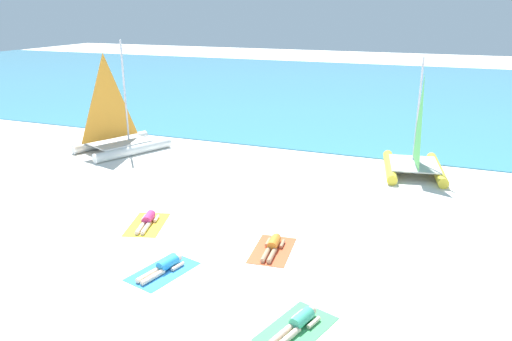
# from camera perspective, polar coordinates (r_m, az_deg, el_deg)

# --- Properties ---
(ground_plane) EXTENTS (120.00, 120.00, 0.00)m
(ground_plane) POSITION_cam_1_polar(r_m,az_deg,el_deg) (22.14, 4.00, 0.32)
(ground_plane) COLOR white
(ocean_water) EXTENTS (120.00, 40.00, 0.05)m
(ocean_water) POSITION_cam_1_polar(r_m,az_deg,el_deg) (43.85, 13.05, 9.03)
(ocean_water) COLOR teal
(ocean_water) RESTS_ON ground
(sailboat_white) EXTENTS (4.08, 4.84, 5.38)m
(sailboat_white) POSITION_cam_1_polar(r_m,az_deg,el_deg) (25.39, -15.55, 3.94)
(sailboat_white) COLOR white
(sailboat_white) RESTS_ON ground
(sailboat_yellow) EXTENTS (2.99, 4.10, 4.89)m
(sailboat_yellow) POSITION_cam_1_polar(r_m,az_deg,el_deg) (22.17, 17.85, 1.45)
(sailboat_yellow) COLOR yellow
(sailboat_yellow) RESTS_ON ground
(towel_leftmost) EXTENTS (1.59, 2.13, 0.01)m
(towel_leftmost) POSITION_cam_1_polar(r_m,az_deg,el_deg) (16.84, -12.45, -6.10)
(towel_leftmost) COLOR yellow
(towel_leftmost) RESTS_ON ground
(sunbather_leftmost) EXTENTS (0.81, 1.55, 0.30)m
(sunbather_leftmost) POSITION_cam_1_polar(r_m,az_deg,el_deg) (16.85, -12.41, -5.62)
(sunbather_leftmost) COLOR #D83372
(sunbather_leftmost) RESTS_ON towel_leftmost
(towel_center_left) EXTENTS (1.53, 2.11, 0.01)m
(towel_center_left) POSITION_cam_1_polar(r_m,az_deg,el_deg) (13.97, -10.70, -11.38)
(towel_center_left) COLOR #338CD8
(towel_center_left) RESTS_ON ground
(sunbather_center_left) EXTENTS (0.76, 1.55, 0.30)m
(sunbather_center_left) POSITION_cam_1_polar(r_m,az_deg,el_deg) (13.95, -10.53, -10.83)
(sunbather_center_left) COLOR #268CCC
(sunbather_center_left) RESTS_ON towel_center_left
(towel_center_right) EXTENTS (1.29, 2.00, 0.01)m
(towel_center_right) POSITION_cam_1_polar(r_m,az_deg,el_deg) (14.82, 1.90, -9.19)
(towel_center_right) COLOR #EA5933
(towel_center_right) RESTS_ON ground
(sunbather_center_right) EXTENTS (0.58, 1.57, 0.30)m
(sunbather_center_right) POSITION_cam_1_polar(r_m,az_deg,el_deg) (14.82, 1.97, -8.65)
(sunbather_center_right) COLOR orange
(sunbather_center_right) RESTS_ON towel_center_right
(towel_rightmost) EXTENTS (1.63, 2.15, 0.01)m
(towel_rightmost) POSITION_cam_1_polar(r_m,az_deg,el_deg) (11.67, 4.72, -17.74)
(towel_rightmost) COLOR #4CB266
(towel_rightmost) RESTS_ON ground
(sunbather_rightmost) EXTENTS (0.84, 1.54, 0.30)m
(sunbather_rightmost) POSITION_cam_1_polar(r_m,az_deg,el_deg) (11.64, 4.93, -17.09)
(sunbather_rightmost) COLOR #3FB28C
(sunbather_rightmost) RESTS_ON towel_rightmost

